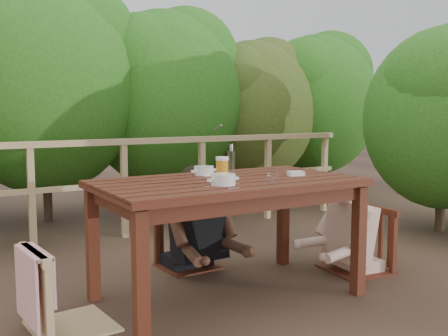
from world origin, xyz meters
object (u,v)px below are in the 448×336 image
woman (187,188)px  beer_glass (222,169)px  table (228,240)px  soup_far (204,172)px  diner_right (360,194)px  butter_tub (296,175)px  soup_near (223,181)px  bottle (231,161)px  chair_right (357,212)px  chair_far (188,214)px  tumbler (273,178)px  chair_left (70,249)px

woman → beer_glass: (-0.12, -0.76, 0.24)m
table → soup_far: size_ratio=7.30×
diner_right → butter_tub: 0.75m
soup_far → butter_tub: size_ratio=2.13×
soup_near → bottle: size_ratio=1.08×
woman → chair_right: bearing=142.1°
chair_far → soup_far: size_ratio=3.74×
soup_near → bottle: bearing=52.1°
woman → soup_near: size_ratio=5.04×
woman → bottle: woman is taller
table → soup_near: soup_near is taller
tumbler → woman: bearing=95.1°
bottle → chair_left: bearing=-174.4°
chair_right → diner_right: 0.14m
table → soup_far: soup_far is taller
woman → tumbler: (0.09, -1.05, 0.20)m
soup_far → beer_glass: 0.27m
chair_right → soup_near: (-1.37, -0.19, 0.37)m
bottle → soup_far: bearing=146.0°
chair_far → beer_glass: bearing=-101.2°
soup_near → table: bearing=52.2°
chair_far → woman: bearing=87.8°
tumbler → table: bearing=123.3°
soup_near → tumbler: 0.35m
chair_far → chair_right: bearing=-37.2°
woman → diner_right: bearing=142.8°
table → beer_glass: beer_glass is taller
chair_far → soup_near: bearing=-106.7°
table → chair_right: (1.20, -0.03, 0.08)m
chair_right → soup_far: 1.32m
woman → soup_far: bearing=75.3°
table → tumbler: bearing=-56.7°
chair_left → bottle: size_ratio=3.97×
soup_near → chair_left: bearing=162.8°
beer_glass → table: bearing=-30.7°
chair_right → woman: bearing=-119.9°
butter_tub → table: bearing=-172.6°
soup_near → bottle: 0.50m
soup_near → soup_far: size_ratio=1.08×
butter_tub → beer_glass: bearing=-174.0°
soup_far → tumbler: (0.20, -0.56, 0.00)m
beer_glass → diner_right: bearing=-2.1°
table → diner_right: bearing=-1.2°
chair_left → soup_near: size_ratio=3.67×
soup_near → beer_glass: 0.27m
butter_tub → soup_far: bearing=162.3°
diner_right → beer_glass: bearing=93.7°
chair_right → tumbler: (-1.03, -0.24, 0.37)m
chair_left → tumbler: (1.24, -0.33, 0.37)m
bottle → beer_glass: bearing=-137.5°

